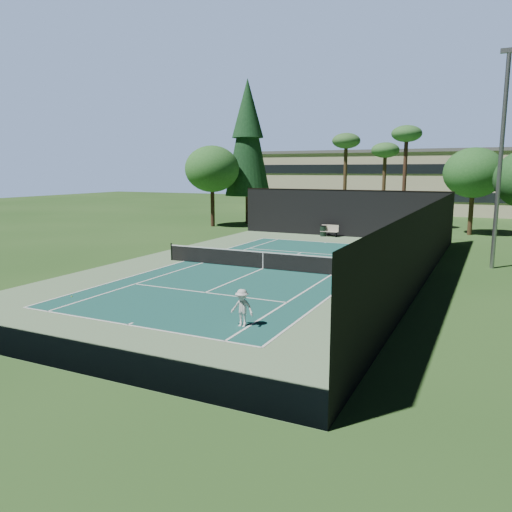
{
  "coord_description": "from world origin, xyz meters",
  "views": [
    {
      "loc": [
        11.97,
        -25.8,
        5.67
      ],
      "look_at": [
        1.0,
        -3.0,
        1.3
      ],
      "focal_mm": 35.0,
      "sensor_mm": 36.0,
      "label": 1
    }
  ],
  "objects_px": {
    "tennis_ball_a": "(72,297)",
    "tennis_ball_c": "(328,260)",
    "tennis_net": "(263,259)",
    "tennis_ball_d": "(203,256)",
    "player": "(242,308)",
    "tennis_ball_b": "(223,260)",
    "park_bench": "(330,230)",
    "trash_bin": "(323,231)"
  },
  "relations": [
    {
      "from": "tennis_ball_a",
      "to": "tennis_ball_c",
      "type": "height_order",
      "value": "tennis_ball_a"
    },
    {
      "from": "tennis_net",
      "to": "tennis_ball_d",
      "type": "height_order",
      "value": "tennis_net"
    },
    {
      "from": "player",
      "to": "tennis_ball_d",
      "type": "relative_size",
      "value": 20.99
    },
    {
      "from": "tennis_ball_b",
      "to": "park_bench",
      "type": "xyz_separation_m",
      "value": [
        2.6,
        14.08,
        0.51
      ]
    },
    {
      "from": "tennis_ball_a",
      "to": "tennis_ball_b",
      "type": "xyz_separation_m",
      "value": [
        1.62,
        11.02,
        0.0
      ]
    },
    {
      "from": "tennis_ball_c",
      "to": "trash_bin",
      "type": "xyz_separation_m",
      "value": [
        -3.96,
        11.09,
        0.45
      ]
    },
    {
      "from": "player",
      "to": "trash_bin",
      "type": "relative_size",
      "value": 1.48
    },
    {
      "from": "tennis_net",
      "to": "tennis_ball_b",
      "type": "xyz_separation_m",
      "value": [
        -3.4,
        1.31,
        -0.52
      ]
    },
    {
      "from": "tennis_net",
      "to": "tennis_ball_b",
      "type": "bearing_deg",
      "value": 158.95
    },
    {
      "from": "tennis_ball_c",
      "to": "park_bench",
      "type": "relative_size",
      "value": 0.04
    },
    {
      "from": "tennis_net",
      "to": "park_bench",
      "type": "bearing_deg",
      "value": 92.97
    },
    {
      "from": "tennis_net",
      "to": "tennis_ball_a",
      "type": "xyz_separation_m",
      "value": [
        -5.02,
        -9.71,
        -0.52
      ]
    },
    {
      "from": "tennis_ball_a",
      "to": "park_bench",
      "type": "relative_size",
      "value": 0.04
    },
    {
      "from": "tennis_ball_d",
      "to": "trash_bin",
      "type": "distance_m",
      "value": 13.82
    },
    {
      "from": "tennis_ball_b",
      "to": "trash_bin",
      "type": "height_order",
      "value": "trash_bin"
    },
    {
      "from": "park_bench",
      "to": "player",
      "type": "bearing_deg",
      "value": -79.63
    },
    {
      "from": "player",
      "to": "tennis_net",
      "type": "bearing_deg",
      "value": 112.25
    },
    {
      "from": "tennis_ball_d",
      "to": "tennis_ball_b",
      "type": "bearing_deg",
      "value": -22.56
    },
    {
      "from": "tennis_net",
      "to": "tennis_ball_a",
      "type": "relative_size",
      "value": 192.85
    },
    {
      "from": "tennis_ball_d",
      "to": "tennis_net",
      "type": "bearing_deg",
      "value": -21.61
    },
    {
      "from": "tennis_net",
      "to": "park_bench",
      "type": "distance_m",
      "value": 15.41
    },
    {
      "from": "tennis_ball_d",
      "to": "trash_bin",
      "type": "bearing_deg",
      "value": 73.13
    },
    {
      "from": "player",
      "to": "tennis_ball_c",
      "type": "bearing_deg",
      "value": 96.45
    },
    {
      "from": "tennis_ball_a",
      "to": "park_bench",
      "type": "distance_m",
      "value": 25.46
    },
    {
      "from": "tennis_net",
      "to": "park_bench",
      "type": "height_order",
      "value": "tennis_net"
    },
    {
      "from": "player",
      "to": "tennis_ball_b",
      "type": "bearing_deg",
      "value": 123.76
    },
    {
      "from": "tennis_ball_b",
      "to": "tennis_ball_d",
      "type": "distance_m",
      "value": 2.14
    },
    {
      "from": "trash_bin",
      "to": "park_bench",
      "type": "bearing_deg",
      "value": 3.96
    },
    {
      "from": "player",
      "to": "park_bench",
      "type": "height_order",
      "value": "player"
    },
    {
      "from": "tennis_ball_c",
      "to": "trash_bin",
      "type": "height_order",
      "value": "trash_bin"
    },
    {
      "from": "tennis_ball_b",
      "to": "tennis_ball_c",
      "type": "relative_size",
      "value": 1.16
    },
    {
      "from": "tennis_ball_c",
      "to": "player",
      "type": "bearing_deg",
      "value": -84.9
    },
    {
      "from": "tennis_ball_b",
      "to": "trash_bin",
      "type": "bearing_deg",
      "value": 81.78
    },
    {
      "from": "player",
      "to": "tennis_ball_c",
      "type": "xyz_separation_m",
      "value": [
        -1.29,
        14.41,
        -0.67
      ]
    },
    {
      "from": "tennis_ball_b",
      "to": "tennis_ball_c",
      "type": "height_order",
      "value": "tennis_ball_b"
    },
    {
      "from": "tennis_ball_d",
      "to": "trash_bin",
      "type": "height_order",
      "value": "trash_bin"
    },
    {
      "from": "tennis_net",
      "to": "tennis_ball_c",
      "type": "height_order",
      "value": "tennis_net"
    },
    {
      "from": "tennis_net",
      "to": "trash_bin",
      "type": "relative_size",
      "value": 13.65
    },
    {
      "from": "player",
      "to": "park_bench",
      "type": "relative_size",
      "value": 0.94
    },
    {
      "from": "tennis_net",
      "to": "trash_bin",
      "type": "bearing_deg",
      "value": 95.1
    },
    {
      "from": "tennis_ball_b",
      "to": "tennis_ball_c",
      "type": "bearing_deg",
      "value": 26.22
    },
    {
      "from": "tennis_net",
      "to": "park_bench",
      "type": "xyz_separation_m",
      "value": [
        -0.8,
        15.39,
        -0.01
      ]
    }
  ]
}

